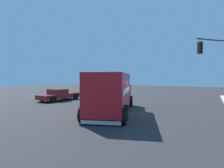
% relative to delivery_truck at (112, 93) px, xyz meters
% --- Properties ---
extents(ground_plane, '(100.00, 100.00, 0.00)m').
position_rel_delivery_truck_xyz_m(ground_plane, '(-0.74, -0.07, -1.57)').
color(ground_plane, '#2B2B2D').
extents(delivery_truck, '(5.23, 8.68, 3.02)m').
position_rel_delivery_truck_xyz_m(delivery_truck, '(0.00, 0.00, 0.00)').
color(delivery_truck, '#AD141E').
rests_on(delivery_truck, ground).
extents(pickup_maroon, '(2.56, 5.33, 1.38)m').
position_rel_delivery_truck_xyz_m(pickup_maroon, '(9.36, -3.69, -0.84)').
color(pickup_maroon, maroon).
rests_on(pickup_maroon, ground).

